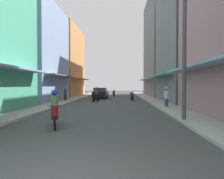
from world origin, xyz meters
name	(u,v)px	position (x,y,z in m)	size (l,w,h in m)	color
ground_plane	(110,102)	(0.00, 16.94, 0.00)	(92.14, 92.14, 0.00)	#424244
sidewalk_left	(63,102)	(-4.86, 16.94, 0.06)	(1.84, 49.88, 0.12)	#ADA89E
sidewalk_right	(157,102)	(4.86, 16.94, 0.06)	(1.84, 49.88, 0.12)	#ADA89E
building_left_mid	(31,54)	(-8.78, 18.13, 5.26)	(7.05, 8.83, 10.52)	#8CA5CC
building_left_far	(61,63)	(-8.78, 28.54, 5.49)	(7.05, 10.45, 11.00)	#D88C4C
building_right_mid	(191,42)	(8.78, 18.50, 6.42)	(7.05, 9.77, 12.86)	slate
building_right_far	(165,46)	(8.78, 30.91, 8.50)	(7.05, 13.25, 17.01)	slate
motorbike_blue	(132,96)	(2.43, 19.69, 0.50)	(0.55, 1.81, 0.96)	black
motorbike_maroon	(54,110)	(-1.67, 5.05, 0.70)	(0.78, 1.73, 1.58)	black
motorbike_red	(114,93)	(-0.01, 28.26, 0.50)	(0.55, 1.81, 0.96)	black
motorbike_black	(96,95)	(-1.54, 17.69, 0.70)	(0.66, 1.78, 1.58)	black
parked_car	(101,93)	(-1.60, 23.07, 0.74)	(1.88, 4.15, 1.45)	black
pedestrian_crossing	(166,96)	(4.68, 12.21, 0.95)	(0.44, 0.44, 1.69)	#334C8C
pedestrian_midway	(65,93)	(-5.12, 18.57, 0.92)	(0.44, 0.44, 1.64)	#262628
utility_pole	(184,44)	(4.19, 6.46, 3.75)	(0.20, 1.20, 7.34)	#4C4C4F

